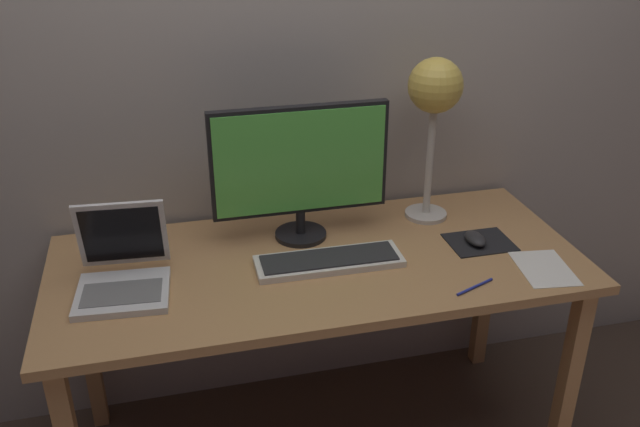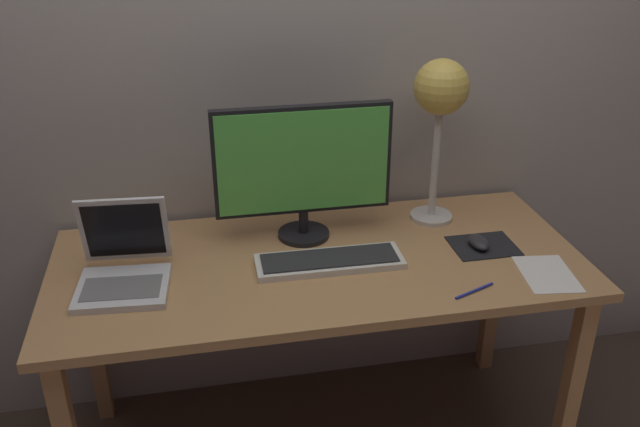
% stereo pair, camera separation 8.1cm
% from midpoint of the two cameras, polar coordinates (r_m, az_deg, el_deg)
% --- Properties ---
extents(back_wall, '(4.80, 0.06, 2.60)m').
position_cam_midpoint_polar(back_wall, '(2.23, -3.79, 13.87)').
color(back_wall, '#A8A099').
rests_on(back_wall, ground).
extents(desk, '(1.60, 0.70, 0.74)m').
position_cam_midpoint_polar(desk, '(2.10, -1.29, -5.76)').
color(desk, tan).
rests_on(desk, ground).
extents(monitor, '(0.55, 0.16, 0.44)m').
position_cam_midpoint_polar(monitor, '(2.09, -2.81, 4.01)').
color(monitor, black).
rests_on(monitor, desk).
extents(keyboard_main, '(0.44, 0.15, 0.03)m').
position_cam_midpoint_polar(keyboard_main, '(2.03, -0.38, -3.99)').
color(keyboard_main, silver).
rests_on(keyboard_main, desk).
extents(laptop, '(0.27, 0.29, 0.23)m').
position_cam_midpoint_polar(laptop, '(2.00, -17.35, -4.12)').
color(laptop, silver).
rests_on(laptop, desk).
extents(desk_lamp, '(0.17, 0.17, 0.54)m').
position_cam_midpoint_polar(desk_lamp, '(2.19, 8.54, 9.73)').
color(desk_lamp, beige).
rests_on(desk_lamp, desk).
extents(mousepad, '(0.20, 0.16, 0.00)m').
position_cam_midpoint_polar(mousepad, '(2.20, 12.21, -2.38)').
color(mousepad, black).
rests_on(mousepad, desk).
extents(mouse, '(0.06, 0.10, 0.03)m').
position_cam_midpoint_polar(mouse, '(2.18, 11.85, -2.09)').
color(mouse, '#28282B').
rests_on(mouse, mousepad).
extents(paper_sheet_by_keyboard, '(0.18, 0.23, 0.00)m').
position_cam_midpoint_polar(paper_sheet_by_keyboard, '(2.11, 17.24, -4.43)').
color(paper_sheet_by_keyboard, white).
rests_on(paper_sheet_by_keyboard, desk).
extents(pen, '(0.13, 0.06, 0.01)m').
position_cam_midpoint_polar(pen, '(1.96, 11.69, -6.05)').
color(pen, '#2633A5').
rests_on(pen, desk).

